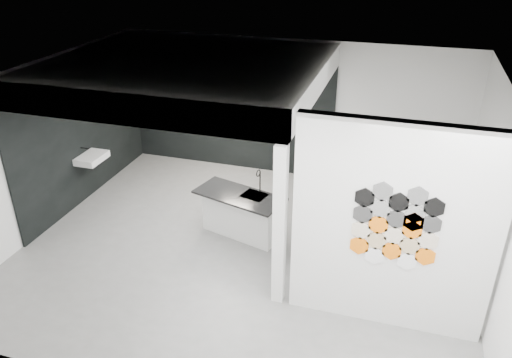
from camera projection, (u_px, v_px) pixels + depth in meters
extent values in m
cube|color=slate|center=(245.00, 249.00, 8.10)|extent=(7.00, 6.00, 0.01)
cube|color=silver|center=(392.00, 230.00, 6.03)|extent=(2.45, 0.15, 2.80)
cube|color=black|center=(229.00, 114.00, 10.44)|extent=(4.40, 0.04, 2.35)
cube|color=black|center=(85.00, 136.00, 9.32)|extent=(0.04, 4.00, 2.35)
cube|color=silver|center=(187.00, 73.00, 8.13)|extent=(4.40, 4.00, 0.40)
cube|color=silver|center=(280.00, 228.00, 6.50)|extent=(0.16, 0.16, 2.35)
cube|color=silver|center=(126.00, 110.00, 6.50)|extent=(4.40, 0.16, 0.40)
cube|color=silver|center=(92.00, 158.00, 9.24)|extent=(0.40, 0.60, 0.12)
cube|color=black|center=(232.00, 110.00, 10.26)|extent=(3.00, 0.15, 0.04)
cube|color=silver|center=(242.00, 214.00, 8.35)|extent=(1.39, 0.81, 0.75)
cube|color=black|center=(239.00, 196.00, 8.12)|extent=(1.60, 1.02, 0.03)
cube|color=black|center=(254.00, 196.00, 8.10)|extent=(0.47, 0.42, 0.01)
cylinder|color=black|center=(260.00, 182.00, 8.15)|extent=(0.03, 0.03, 0.35)
torus|color=black|center=(258.00, 173.00, 8.03)|extent=(0.05, 0.12, 0.12)
cylinder|color=black|center=(194.00, 102.00, 10.44)|extent=(0.24, 0.24, 0.17)
ellipsoid|color=black|center=(289.00, 111.00, 9.90)|extent=(0.26, 0.26, 0.17)
cylinder|color=gray|center=(296.00, 114.00, 9.88)|extent=(0.15, 0.15, 0.09)
cylinder|color=gray|center=(296.00, 112.00, 9.87)|extent=(0.14, 0.14, 0.16)
cylinder|color=black|center=(213.00, 104.00, 10.33)|extent=(0.08, 0.08, 0.17)
cylinder|color=black|center=(186.00, 102.00, 10.50)|extent=(0.11, 0.11, 0.11)
cylinder|color=orange|center=(359.00, 245.00, 6.16)|extent=(0.26, 0.02, 0.26)
cylinder|color=beige|center=(361.00, 230.00, 6.06)|extent=(0.26, 0.02, 0.26)
cylinder|color=#2D2D2D|center=(363.00, 214.00, 5.96)|extent=(0.26, 0.02, 0.26)
cylinder|color=black|center=(365.00, 198.00, 5.85)|extent=(0.26, 0.02, 0.26)
cylinder|color=white|center=(374.00, 256.00, 6.16)|extent=(0.26, 0.02, 0.26)
cylinder|color=tan|center=(376.00, 240.00, 6.06)|extent=(0.26, 0.02, 0.26)
cylinder|color=orange|center=(378.00, 225.00, 5.96)|extent=(0.26, 0.02, 0.26)
cylinder|color=silver|center=(380.00, 208.00, 5.85)|extent=(0.26, 0.02, 0.26)
cylinder|color=black|center=(383.00, 192.00, 5.75)|extent=(0.26, 0.02, 0.26)
cylinder|color=orange|center=(392.00, 251.00, 6.06)|extent=(0.26, 0.02, 0.26)
cylinder|color=beige|center=(394.00, 235.00, 5.96)|extent=(0.26, 0.02, 0.26)
cylinder|color=#2D2D2D|center=(396.00, 219.00, 5.85)|extent=(0.26, 0.02, 0.26)
cylinder|color=black|center=(399.00, 202.00, 5.75)|extent=(0.26, 0.02, 0.26)
cylinder|color=white|center=(407.00, 261.00, 6.06)|extent=(0.26, 0.02, 0.26)
cylinder|color=tan|center=(410.00, 246.00, 5.96)|extent=(0.26, 0.02, 0.26)
cylinder|color=orange|center=(412.00, 230.00, 5.85)|extent=(0.26, 0.02, 0.26)
cylinder|color=silver|center=(415.00, 213.00, 5.75)|extent=(0.26, 0.02, 0.26)
cylinder|color=black|center=(418.00, 196.00, 5.65)|extent=(0.26, 0.02, 0.26)
cylinder|color=orange|center=(425.00, 256.00, 5.96)|extent=(0.26, 0.02, 0.26)
cylinder|color=beige|center=(428.00, 241.00, 5.85)|extent=(0.26, 0.02, 0.26)
cylinder|color=#2D2D2D|center=(431.00, 224.00, 5.75)|extent=(0.26, 0.02, 0.26)
cylinder|color=black|center=(434.00, 207.00, 5.65)|extent=(0.26, 0.02, 0.26)
cylinder|color=orange|center=(414.00, 222.00, 5.80)|extent=(0.26, 0.02, 0.26)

